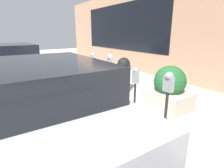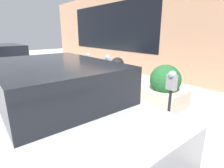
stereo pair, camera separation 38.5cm
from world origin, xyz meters
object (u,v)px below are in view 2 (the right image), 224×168
at_px(parking_meter_middle, 108,71).
at_px(planter_box, 165,88).
at_px(parked_car_middle, 53,104).
at_px(trash_bin, 117,74).
at_px(parking_meter_nearest, 171,89).
at_px(parking_meter_second, 136,84).
at_px(parking_meter_fourth, 89,68).

bearing_deg(parking_meter_middle, planter_box, -119.33).
relative_size(parking_meter_middle, parked_car_middle, 0.34).
distance_m(planter_box, trash_bin, 1.87).
height_order(planter_box, parked_car_middle, parked_car_middle).
xyz_separation_m(parking_meter_nearest, parking_meter_second, (0.86, 0.01, -0.10)).
bearing_deg(trash_bin, parking_meter_fourth, 100.11).
bearing_deg(parking_meter_second, parking_meter_nearest, -179.37).
height_order(parking_meter_second, parked_car_middle, parked_car_middle).
bearing_deg(parked_car_middle, planter_box, -90.85).
bearing_deg(parking_meter_middle, parking_meter_fourth, 3.89).
height_order(parking_meter_middle, planter_box, parking_meter_middle).
relative_size(parking_meter_fourth, planter_box, 1.24).
xyz_separation_m(parking_meter_second, trash_bin, (2.06, -1.27, -0.35)).
bearing_deg(parking_meter_fourth, parking_meter_second, -178.37).
relative_size(parking_meter_fourth, parked_car_middle, 0.34).
bearing_deg(parking_meter_fourth, planter_box, -137.62).
distance_m(parking_meter_fourth, parked_car_middle, 2.30).
xyz_separation_m(parking_meter_second, parking_meter_middle, (1.00, -0.00, 0.12)).
relative_size(parking_meter_fourth, trash_bin, 1.22).
bearing_deg(parking_meter_second, parking_meter_fourth, 1.63).
distance_m(parking_meter_nearest, parked_car_middle, 2.13).
distance_m(parking_meter_nearest, parking_meter_fourth, 2.69).
height_order(parking_meter_second, parking_meter_fourth, parking_meter_fourth).
bearing_deg(planter_box, parking_meter_second, 97.91).
bearing_deg(parking_meter_middle, parking_meter_nearest, -179.83).
bearing_deg(parking_meter_middle, parking_meter_second, 179.77).
relative_size(parked_car_middle, trash_bin, 3.61).
distance_m(parking_meter_second, planter_box, 1.51).
bearing_deg(parking_meter_fourth, parked_car_middle, 131.59).
bearing_deg(parking_meter_second, parked_car_middle, 80.09).
bearing_deg(parking_meter_second, parking_meter_middle, -0.23).
relative_size(parking_meter_second, trash_bin, 1.09).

